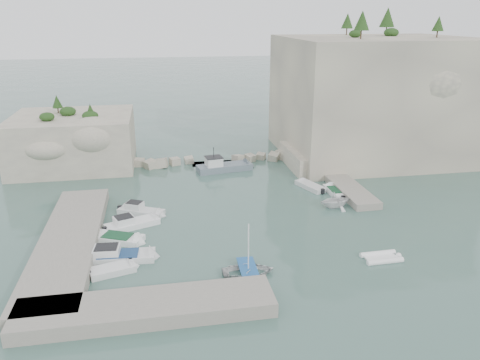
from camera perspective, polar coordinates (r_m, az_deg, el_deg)
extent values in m
plane|color=#46695F|center=(46.51, 1.32, -5.93)|extent=(400.00, 400.00, 0.00)
cube|color=beige|center=(72.37, 15.95, 9.66)|extent=(26.00, 22.00, 17.00)
cube|color=beige|center=(65.65, 9.35, 2.68)|extent=(8.00, 10.00, 2.50)
cube|color=beige|center=(69.10, -19.56, 4.59)|extent=(16.00, 14.00, 7.00)
cube|color=#9E9689|center=(45.38, -20.11, -7.12)|extent=(5.00, 24.00, 1.10)
cube|color=#9E9689|center=(34.63, -11.29, -15.05)|extent=(18.00, 4.00, 1.10)
cube|color=#9E9689|center=(59.01, 12.30, -0.32)|extent=(3.00, 16.00, 0.80)
cube|color=beige|center=(66.43, -3.31, 2.62)|extent=(28.00, 3.00, 1.40)
imported|color=silver|center=(38.87, 1.02, -11.42)|extent=(4.31, 3.13, 0.88)
imported|color=white|center=(52.52, 11.52, -3.25)|extent=(4.03, 3.61, 1.90)
imported|color=silver|center=(62.44, 8.79, 0.63)|extent=(4.45, 3.46, 1.63)
cylinder|color=white|center=(37.62, 1.04, -8.10)|extent=(0.10, 0.10, 4.20)
cone|color=#1E4219|center=(64.80, 14.67, 18.31)|extent=(1.96, 1.96, 2.45)
cone|color=#1E4219|center=(76.37, 17.55, 18.40)|extent=(2.24, 2.24, 2.80)
cone|color=#1E4219|center=(72.26, 23.05, 17.15)|extent=(1.57, 1.57, 1.96)
cone|color=#1E4219|center=(77.01, 12.96, 18.39)|extent=(1.79, 1.79, 2.24)
cone|color=#1E4219|center=(70.36, -21.42, 8.91)|extent=(1.40, 1.40, 1.75)
cone|color=#1E4219|center=(64.75, -17.79, 8.21)|extent=(1.12, 1.12, 1.40)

